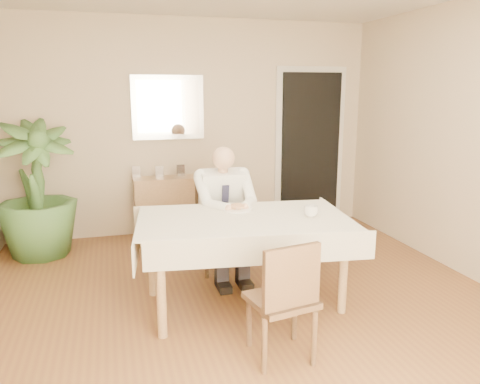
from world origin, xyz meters
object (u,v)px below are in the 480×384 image
object	(u,v)px
sideboard	(173,206)
potted_palm	(36,189)
dining_table	(244,227)
chair_near	(285,296)
coffee_mug	(311,211)
seated_man	(226,207)
chair_far	(219,216)

from	to	relation	value
sideboard	potted_palm	world-z (taller)	potted_palm
dining_table	chair_near	bearing A→B (deg)	-81.81
coffee_mug	sideboard	bearing A→B (deg)	111.59
potted_palm	seated_man	bearing A→B (deg)	-31.99
coffee_mug	sideboard	size ratio (longest dim) A/B	0.13
dining_table	chair_near	xyz separation A→B (m)	(0.02, -0.90, -0.20)
chair_far	coffee_mug	xyz separation A→B (m)	(0.54, -1.01, 0.27)
chair_far	seated_man	size ratio (longest dim) A/B	0.75
dining_table	chair_far	size ratio (longest dim) A/B	1.96
coffee_mug	seated_man	bearing A→B (deg)	126.81
chair_near	coffee_mug	distance (m)	0.99
seated_man	coffee_mug	bearing A→B (deg)	-53.19
dining_table	chair_near	distance (m)	0.92
dining_table	sideboard	bearing A→B (deg)	105.72
dining_table	sideboard	world-z (taller)	dining_table
chair_far	seated_man	distance (m)	0.33
sideboard	potted_palm	bearing A→B (deg)	-168.85
dining_table	chair_near	world-z (taller)	chair_near
chair_near	potted_palm	world-z (taller)	potted_palm
dining_table	sideboard	xyz separation A→B (m)	(-0.32, 2.04, -0.30)
chair_near	seated_man	world-z (taller)	seated_man
potted_palm	sideboard	bearing A→B (deg)	12.29
chair_near	sideboard	world-z (taller)	chair_near
dining_table	chair_far	bearing A→B (deg)	96.84
chair_far	seated_man	world-z (taller)	seated_man
chair_near	coffee_mug	bearing A→B (deg)	45.80
seated_man	potted_palm	bearing A→B (deg)	148.01
chair_near	sideboard	distance (m)	2.96
seated_man	potted_palm	xyz separation A→B (m)	(-1.79, 1.12, 0.04)
sideboard	potted_palm	distance (m)	1.55
chair_near	potted_palm	distance (m)	3.19
dining_table	potted_palm	bearing A→B (deg)	143.15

